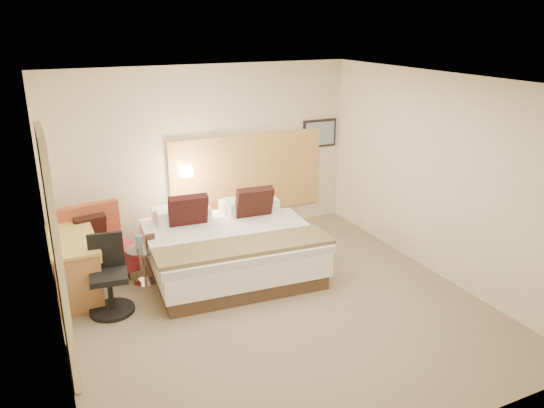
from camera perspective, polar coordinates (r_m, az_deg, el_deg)
name	(u,v)px	position (r m, az deg, el deg)	size (l,w,h in m)	color
floor	(274,306)	(6.62, 0.27, -10.93)	(4.80, 5.00, 0.02)	#7B6953
ceiling	(275,80)	(5.76, 0.31, 13.19)	(4.80, 5.00, 0.02)	white
wall_back	(205,154)	(8.30, -7.22, 5.37)	(4.80, 0.02, 2.70)	beige
wall_front	(421,301)	(4.12, 15.71, -10.04)	(4.80, 0.02, 2.70)	beige
wall_left	(48,236)	(5.53, -22.94, -3.20)	(0.02, 5.00, 2.70)	beige
wall_right	(439,176)	(7.37, 17.48, 2.86)	(0.02, 5.00, 2.70)	beige
headboard_panel	(248,174)	(8.60, -2.59, 3.24)	(2.60, 0.04, 1.30)	tan
art_frame	(320,133)	(9.05, 5.13, 7.58)	(0.62, 0.03, 0.47)	black
art_canvas	(320,134)	(9.03, 5.20, 7.55)	(0.54, 0.01, 0.39)	slate
lamp_arm	(185,170)	(8.17, -9.30, 3.60)	(0.02, 0.02, 0.12)	silver
lamp_shade	(187,171)	(8.11, -9.18, 3.50)	(0.15, 0.15, 0.15)	#FFEDC6
curtain	(58,257)	(5.34, -22.06, -5.36)	(0.06, 0.90, 2.42)	beige
bottle_a	(138,242)	(7.10, -14.25, -3.99)	(0.05, 0.05, 0.18)	#819DC7
bottle_b	(140,241)	(7.11, -14.02, -3.93)	(0.05, 0.05, 0.18)	#7DADC2
menu_folder	(150,241)	(7.07, -12.94, -3.92)	(0.12, 0.04, 0.20)	#3B2318
bed	(229,246)	(7.39, -4.69, -4.51)	(2.34, 2.29, 1.08)	#463323
lounge_chair	(95,249)	(7.61, -18.51, -4.60)	(1.00, 0.91, 0.93)	#9E644A
side_table	(144,264)	(7.21, -13.59, -6.26)	(0.49, 0.49, 0.50)	white
desk	(75,250)	(7.08, -20.42, -4.61)	(0.56, 1.22, 0.76)	tan
desk_chair	(109,281)	(6.62, -17.10, -7.96)	(0.59, 0.59, 0.94)	black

